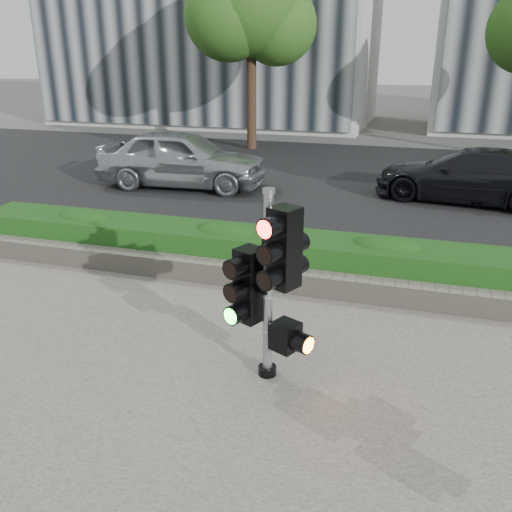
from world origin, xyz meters
name	(u,v)px	position (x,y,z in m)	size (l,w,h in m)	color
ground	(248,351)	(0.00, 0.00, 0.00)	(120.00, 120.00, 0.00)	#51514C
sidewalk	(159,493)	(0.00, -2.50, 0.01)	(16.00, 11.00, 0.03)	#9E9389
road	(352,181)	(0.00, 10.00, 0.01)	(60.00, 13.00, 0.02)	black
curb	(302,261)	(0.00, 3.15, 0.06)	(60.00, 0.25, 0.12)	gray
stone_wall	(285,280)	(0.00, 1.90, 0.20)	(12.00, 0.32, 0.34)	gray
hedge	(294,256)	(0.00, 2.55, 0.37)	(12.00, 1.00, 0.68)	#317423
tree_left	(251,7)	(-4.52, 14.56, 5.04)	(4.61, 4.03, 7.34)	black
traffic_signal	(272,277)	(0.44, -0.47, 1.26)	(0.83, 0.70, 2.22)	black
car_silver	(182,159)	(-4.42, 7.88, 0.81)	(1.86, 4.63, 1.58)	#A7AAAE
car_dark	(470,175)	(3.07, 8.53, 0.68)	(1.86, 4.57, 1.33)	black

